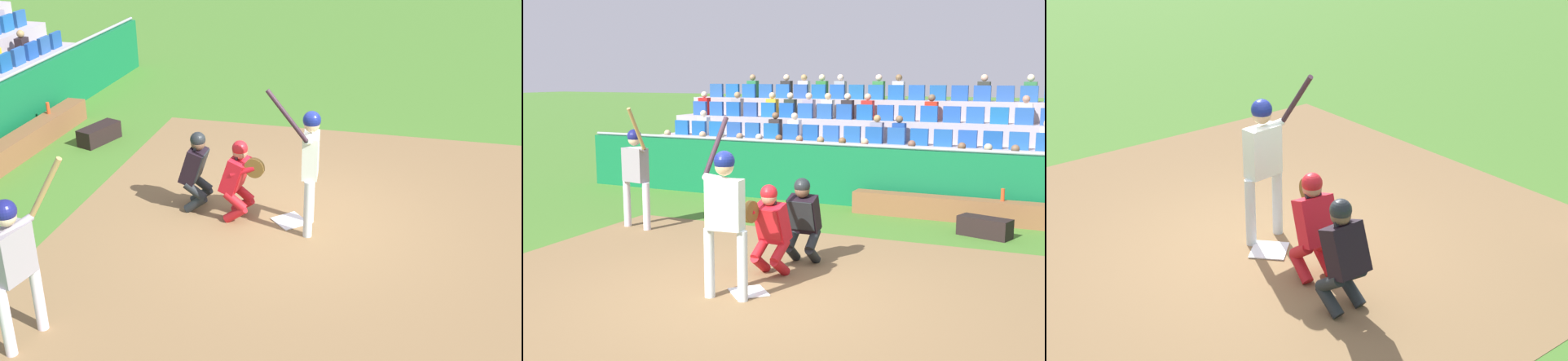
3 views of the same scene
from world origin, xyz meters
The scene contains 6 objects.
ground_plane centered at (0.00, 0.00, 0.00)m, with size 160.00×160.00×0.00m, color #427328.
infield_dirt_patch centered at (0.00, 0.50, 0.00)m, with size 8.12×7.76×0.01m, color olive.
home_plate_marker centered at (0.00, 0.00, 0.02)m, with size 0.44×0.44×0.02m, color white.
batter_at_plate centered at (0.16, 0.30, 1.17)m, with size 0.62×0.73×2.23m.
catcher_crouching centered at (0.09, -0.79, 0.73)m, with size 0.49×0.72×1.31m.
home_plate_umpire centered at (-0.09, -1.52, 0.71)m, with size 0.48×0.47×1.31m.
Camera 3 is at (-4.50, -6.72, 4.50)m, focal length 51.13 mm.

